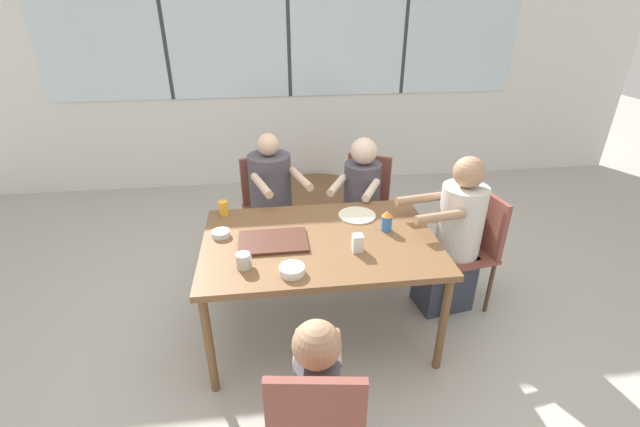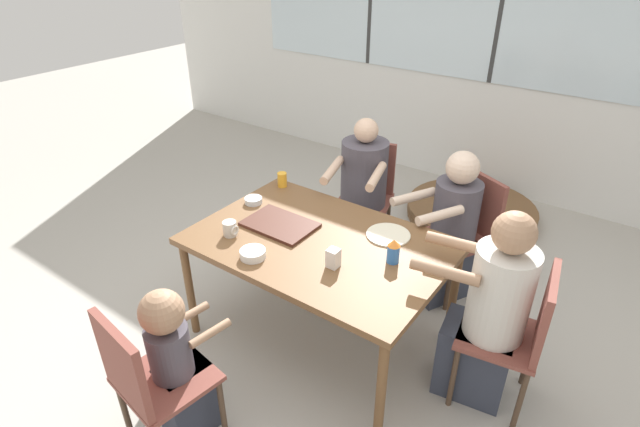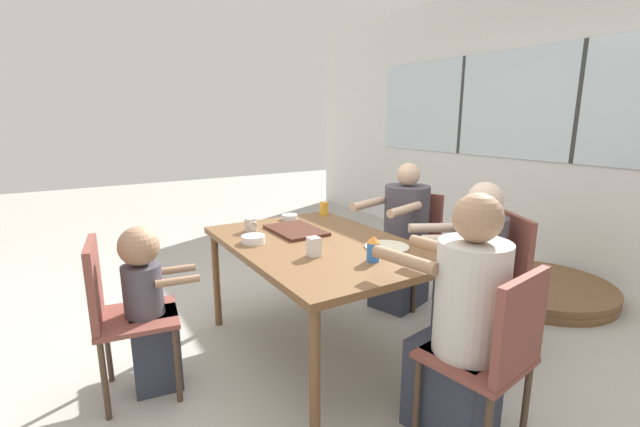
{
  "view_description": "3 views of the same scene",
  "coord_description": "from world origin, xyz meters",
  "px_view_note": "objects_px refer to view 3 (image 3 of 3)",
  "views": [
    {
      "loc": [
        -0.29,
        -2.29,
        2.09
      ],
      "look_at": [
        0.0,
        0.0,
        0.9
      ],
      "focal_mm": 24.0,
      "sensor_mm": 36.0,
      "label": 1
    },
    {
      "loc": [
        1.41,
        -1.96,
        2.29
      ],
      "look_at": [
        0.0,
        0.0,
        0.9
      ],
      "focal_mm": 28.0,
      "sensor_mm": 36.0,
      "label": 2
    },
    {
      "loc": [
        2.13,
        -1.3,
        1.47
      ],
      "look_at": [
        0.0,
        0.0,
        0.9
      ],
      "focal_mm": 24.0,
      "sensor_mm": 36.0,
      "label": 3
    }
  ],
  "objects_px": {
    "person_woman_green_shirt": "(403,243)",
    "sippy_cup": "(373,248)",
    "chair_for_toddler": "(116,306)",
    "chair_for_man_blue_shirt": "(496,349)",
    "juice_glass": "(324,208)",
    "person_man_blue_shirt": "(461,332)",
    "chair_for_woman_green_shirt": "(414,236)",
    "bowl_white_shallow": "(253,239)",
    "bowl_cereal": "(290,217)",
    "milk_carton_small": "(314,247)",
    "person_man_teal_shirt": "(473,274)",
    "chair_for_man_teal_shirt": "(499,270)",
    "coffee_mug": "(251,225)",
    "person_toddler": "(150,311)",
    "folded_table_stack": "(540,289)"
  },
  "relations": [
    {
      "from": "person_woman_green_shirt",
      "to": "coffee_mug",
      "type": "distance_m",
      "value": 1.23
    },
    {
      "from": "milk_carton_small",
      "to": "chair_for_toddler",
      "type": "bearing_deg",
      "value": -110.63
    },
    {
      "from": "person_man_teal_shirt",
      "to": "person_man_blue_shirt",
      "type": "bearing_deg",
      "value": 153.36
    },
    {
      "from": "sippy_cup",
      "to": "bowl_cereal",
      "type": "height_order",
      "value": "sippy_cup"
    },
    {
      "from": "person_man_blue_shirt",
      "to": "juice_glass",
      "type": "xyz_separation_m",
      "value": [
        -1.59,
        0.26,
        0.25
      ]
    },
    {
      "from": "person_woman_green_shirt",
      "to": "coffee_mug",
      "type": "relative_size",
      "value": 12.74
    },
    {
      "from": "person_woman_green_shirt",
      "to": "person_man_blue_shirt",
      "type": "xyz_separation_m",
      "value": [
        1.24,
        -0.78,
        0.03
      ]
    },
    {
      "from": "chair_for_toddler",
      "to": "milk_carton_small",
      "type": "distance_m",
      "value": 1.06
    },
    {
      "from": "chair_for_toddler",
      "to": "person_man_teal_shirt",
      "type": "xyz_separation_m",
      "value": [
        0.61,
        2.0,
        -0.03
      ]
    },
    {
      "from": "chair_for_man_blue_shirt",
      "to": "juice_glass",
      "type": "bearing_deg",
      "value": 73.37
    },
    {
      "from": "chair_for_toddler",
      "to": "bowl_cereal",
      "type": "relative_size",
      "value": 7.63
    },
    {
      "from": "person_man_teal_shirt",
      "to": "juice_glass",
      "type": "bearing_deg",
      "value": 50.42
    },
    {
      "from": "person_woman_green_shirt",
      "to": "sippy_cup",
      "type": "bearing_deg",
      "value": 112.81
    },
    {
      "from": "person_woman_green_shirt",
      "to": "person_man_teal_shirt",
      "type": "height_order",
      "value": "person_woman_green_shirt"
    },
    {
      "from": "chair_for_woman_green_shirt",
      "to": "person_man_teal_shirt",
      "type": "distance_m",
      "value": 0.81
    },
    {
      "from": "sippy_cup",
      "to": "milk_carton_small",
      "type": "xyz_separation_m",
      "value": [
        -0.24,
        -0.22,
        -0.02
      ]
    },
    {
      "from": "chair_for_man_teal_shirt",
      "to": "person_toddler",
      "type": "xyz_separation_m",
      "value": [
        -0.67,
        -1.99,
        -0.06
      ]
    },
    {
      "from": "person_woman_green_shirt",
      "to": "person_man_blue_shirt",
      "type": "bearing_deg",
      "value": 131.28
    },
    {
      "from": "coffee_mug",
      "to": "chair_for_woman_green_shirt",
      "type": "bearing_deg",
      "value": 84.36
    },
    {
      "from": "coffee_mug",
      "to": "juice_glass",
      "type": "relative_size",
      "value": 0.87
    },
    {
      "from": "person_woman_green_shirt",
      "to": "person_man_teal_shirt",
      "type": "relative_size",
      "value": 1.04
    },
    {
      "from": "person_man_blue_shirt",
      "to": "milk_carton_small",
      "type": "bearing_deg",
      "value": 103.62
    },
    {
      "from": "chair_for_woman_green_shirt",
      "to": "person_man_teal_shirt",
      "type": "relative_size",
      "value": 0.8
    },
    {
      "from": "coffee_mug",
      "to": "person_man_blue_shirt",
      "type": "bearing_deg",
      "value": 16.0
    },
    {
      "from": "chair_for_toddler",
      "to": "chair_for_man_teal_shirt",
      "type": "bearing_deg",
      "value": 80.23
    },
    {
      "from": "person_toddler",
      "to": "folded_table_stack",
      "type": "bearing_deg",
      "value": 91.02
    },
    {
      "from": "chair_for_man_blue_shirt",
      "to": "juice_glass",
      "type": "xyz_separation_m",
      "value": [
        -1.75,
        0.24,
        0.25
      ]
    },
    {
      "from": "coffee_mug",
      "to": "folded_table_stack",
      "type": "relative_size",
      "value": 0.08
    },
    {
      "from": "chair_for_man_blue_shirt",
      "to": "chair_for_toddler",
      "type": "height_order",
      "value": "same"
    },
    {
      "from": "person_man_blue_shirt",
      "to": "sippy_cup",
      "type": "xyz_separation_m",
      "value": [
        -0.53,
        -0.09,
        0.27
      ]
    },
    {
      "from": "coffee_mug",
      "to": "sippy_cup",
      "type": "distance_m",
      "value": 0.96
    },
    {
      "from": "coffee_mug",
      "to": "milk_carton_small",
      "type": "xyz_separation_m",
      "value": [
        0.67,
        0.09,
        0.01
      ]
    },
    {
      "from": "person_man_teal_shirt",
      "to": "milk_carton_small",
      "type": "relative_size",
      "value": 10.15
    },
    {
      "from": "person_man_blue_shirt",
      "to": "sippy_cup",
      "type": "bearing_deg",
      "value": 91.24
    },
    {
      "from": "coffee_mug",
      "to": "chair_for_man_blue_shirt",
      "type": "bearing_deg",
      "value": 15.29
    },
    {
      "from": "chair_for_man_teal_shirt",
      "to": "person_woman_green_shirt",
      "type": "distance_m",
      "value": 0.81
    },
    {
      "from": "sippy_cup",
      "to": "milk_carton_small",
      "type": "distance_m",
      "value": 0.33
    },
    {
      "from": "juice_glass",
      "to": "person_man_blue_shirt",
      "type": "bearing_deg",
      "value": -9.38
    },
    {
      "from": "person_man_teal_shirt",
      "to": "bowl_white_shallow",
      "type": "height_order",
      "value": "person_man_teal_shirt"
    },
    {
      "from": "person_man_blue_shirt",
      "to": "bowl_cereal",
      "type": "xyz_separation_m",
      "value": [
        -1.58,
        -0.04,
        0.21
      ]
    },
    {
      "from": "milk_carton_small",
      "to": "bowl_white_shallow",
      "type": "distance_m",
      "value": 0.45
    },
    {
      "from": "chair_for_toddler",
      "to": "bowl_cereal",
      "type": "distance_m",
      "value": 1.35
    },
    {
      "from": "chair_for_man_blue_shirt",
      "to": "person_man_blue_shirt",
      "type": "bearing_deg",
      "value": 90.0
    },
    {
      "from": "sippy_cup",
      "to": "person_toddler",
      "type": "bearing_deg",
      "value": -119.21
    },
    {
      "from": "person_toddler",
      "to": "chair_for_man_teal_shirt",
      "type": "bearing_deg",
      "value": 79.52
    },
    {
      "from": "chair_for_woman_green_shirt",
      "to": "person_woman_green_shirt",
      "type": "xyz_separation_m",
      "value": [
        0.05,
        -0.16,
        -0.02
      ]
    },
    {
      "from": "chair_for_toddler",
      "to": "person_woman_green_shirt",
      "type": "xyz_separation_m",
      "value": [
        -0.12,
        2.06,
        -0.02
      ]
    },
    {
      "from": "person_man_teal_shirt",
      "to": "bowl_cereal",
      "type": "xyz_separation_m",
      "value": [
        -1.07,
        -0.75,
        0.25
      ]
    },
    {
      "from": "milk_carton_small",
      "to": "coffee_mug",
      "type": "bearing_deg",
      "value": -172.06
    },
    {
      "from": "chair_for_woman_green_shirt",
      "to": "bowl_white_shallow",
      "type": "distance_m",
      "value": 1.47
    }
  ]
}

